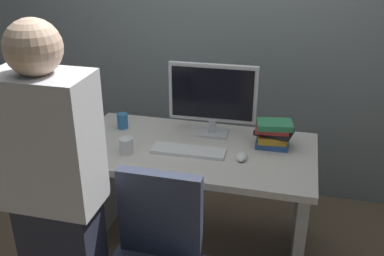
{
  "coord_description": "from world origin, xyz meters",
  "views": [
    {
      "loc": [
        0.56,
        -2.27,
        1.94
      ],
      "look_at": [
        0.0,
        -0.05,
        0.89
      ],
      "focal_mm": 41.54,
      "sensor_mm": 36.0,
      "label": 1
    }
  ],
  "objects_px": {
    "desk": "(194,181)",
    "cup_by_monitor": "(123,121)",
    "mouse": "(242,157)",
    "keyboard": "(189,151)",
    "cup_near_keyboard": "(126,146)",
    "person_at_desk": "(57,204)",
    "book_stack": "(273,133)",
    "monitor": "(213,96)"
  },
  "relations": [
    {
      "from": "desk",
      "to": "monitor",
      "type": "bearing_deg",
      "value": 72.57
    },
    {
      "from": "desk",
      "to": "cup_by_monitor",
      "type": "relative_size",
      "value": 14.4
    },
    {
      "from": "desk",
      "to": "monitor",
      "type": "distance_m",
      "value": 0.53
    },
    {
      "from": "desk",
      "to": "monitor",
      "type": "relative_size",
      "value": 2.63
    },
    {
      "from": "person_at_desk",
      "to": "monitor",
      "type": "distance_m",
      "value": 1.17
    },
    {
      "from": "cup_by_monitor",
      "to": "book_stack",
      "type": "bearing_deg",
      "value": -1.84
    },
    {
      "from": "mouse",
      "to": "cup_near_keyboard",
      "type": "relative_size",
      "value": 1.07
    },
    {
      "from": "mouse",
      "to": "cup_near_keyboard",
      "type": "bearing_deg",
      "value": -172.74
    },
    {
      "from": "desk",
      "to": "mouse",
      "type": "height_order",
      "value": "mouse"
    },
    {
      "from": "monitor",
      "to": "cup_near_keyboard",
      "type": "distance_m",
      "value": 0.6
    },
    {
      "from": "cup_by_monitor",
      "to": "keyboard",
      "type": "bearing_deg",
      "value": -24.47
    },
    {
      "from": "book_stack",
      "to": "cup_near_keyboard",
      "type": "bearing_deg",
      "value": -160.31
    },
    {
      "from": "monitor",
      "to": "mouse",
      "type": "xyz_separation_m",
      "value": [
        0.23,
        -0.28,
        -0.24
      ]
    },
    {
      "from": "mouse",
      "to": "person_at_desk",
      "type": "bearing_deg",
      "value": -132.04
    },
    {
      "from": "monitor",
      "to": "cup_by_monitor",
      "type": "distance_m",
      "value": 0.62
    },
    {
      "from": "desk",
      "to": "cup_near_keyboard",
      "type": "height_order",
      "value": "cup_near_keyboard"
    },
    {
      "from": "mouse",
      "to": "book_stack",
      "type": "height_order",
      "value": "book_stack"
    },
    {
      "from": "cup_near_keyboard",
      "to": "person_at_desk",
      "type": "bearing_deg",
      "value": -93.52
    },
    {
      "from": "desk",
      "to": "keyboard",
      "type": "xyz_separation_m",
      "value": [
        -0.02,
        -0.07,
        0.24
      ]
    },
    {
      "from": "monitor",
      "to": "cup_by_monitor",
      "type": "relative_size",
      "value": 5.47
    },
    {
      "from": "person_at_desk",
      "to": "mouse",
      "type": "relative_size",
      "value": 16.39
    },
    {
      "from": "monitor",
      "to": "keyboard",
      "type": "distance_m",
      "value": 0.38
    },
    {
      "from": "keyboard",
      "to": "mouse",
      "type": "height_order",
      "value": "mouse"
    },
    {
      "from": "keyboard",
      "to": "person_at_desk",
      "type": "bearing_deg",
      "value": -117.75
    },
    {
      "from": "cup_near_keyboard",
      "to": "book_stack",
      "type": "distance_m",
      "value": 0.86
    },
    {
      "from": "mouse",
      "to": "cup_near_keyboard",
      "type": "height_order",
      "value": "cup_near_keyboard"
    },
    {
      "from": "keyboard",
      "to": "cup_near_keyboard",
      "type": "relative_size",
      "value": 4.62
    },
    {
      "from": "person_at_desk",
      "to": "desk",
      "type": "bearing_deg",
      "value": 64.62
    },
    {
      "from": "person_at_desk",
      "to": "cup_near_keyboard",
      "type": "height_order",
      "value": "person_at_desk"
    },
    {
      "from": "desk",
      "to": "cup_by_monitor",
      "type": "height_order",
      "value": "cup_by_monitor"
    },
    {
      "from": "mouse",
      "to": "cup_by_monitor",
      "type": "relative_size",
      "value": 1.01
    },
    {
      "from": "monitor",
      "to": "cup_by_monitor",
      "type": "height_order",
      "value": "monitor"
    },
    {
      "from": "desk",
      "to": "mouse",
      "type": "relative_size",
      "value": 14.23
    },
    {
      "from": "cup_near_keyboard",
      "to": "cup_by_monitor",
      "type": "xyz_separation_m",
      "value": [
        -0.15,
        0.32,
        0.0
      ]
    },
    {
      "from": "mouse",
      "to": "cup_by_monitor",
      "type": "distance_m",
      "value": 0.84
    },
    {
      "from": "desk",
      "to": "mouse",
      "type": "distance_m",
      "value": 0.39
    },
    {
      "from": "cup_near_keyboard",
      "to": "book_stack",
      "type": "bearing_deg",
      "value": 19.69
    },
    {
      "from": "keyboard",
      "to": "book_stack",
      "type": "height_order",
      "value": "book_stack"
    },
    {
      "from": "mouse",
      "to": "book_stack",
      "type": "xyz_separation_m",
      "value": [
        0.15,
        0.21,
        0.07
      ]
    },
    {
      "from": "monitor",
      "to": "keyboard",
      "type": "xyz_separation_m",
      "value": [
        -0.08,
        -0.27,
        -0.25
      ]
    },
    {
      "from": "person_at_desk",
      "to": "book_stack",
      "type": "bearing_deg",
      "value": 49.04
    },
    {
      "from": "person_at_desk",
      "to": "keyboard",
      "type": "height_order",
      "value": "person_at_desk"
    }
  ]
}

